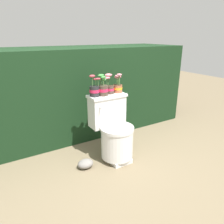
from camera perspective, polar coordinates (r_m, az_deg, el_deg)
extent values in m
plane|color=#75664C|center=(2.67, -0.46, -12.60)|extent=(12.00, 12.00, 0.00)
cube|color=black|center=(3.32, -10.10, 5.45)|extent=(3.44, 0.97, 1.25)
cube|color=silver|center=(2.68, 1.29, -11.83)|extent=(0.23, 0.32, 0.05)
cylinder|color=silver|center=(2.58, 1.33, -8.13)|extent=(0.37, 0.37, 0.34)
cylinder|color=silver|center=(2.50, 1.36, -4.33)|extent=(0.39, 0.39, 0.04)
cube|color=silver|center=(2.63, -1.29, 0.19)|extent=(0.43, 0.19, 0.36)
cube|color=silver|center=(2.57, -1.32, 4.28)|extent=(0.45, 0.22, 0.03)
cylinder|color=silver|center=(2.42, -2.88, 1.15)|extent=(0.02, 0.05, 0.02)
cylinder|color=#262628|center=(2.48, -4.58, 5.43)|extent=(0.11, 0.11, 0.12)
cylinder|color=#D1234C|center=(2.48, -4.58, 5.56)|extent=(0.12, 0.12, 0.03)
cylinder|color=#332319|center=(2.47, -4.61, 6.60)|extent=(0.10, 0.10, 0.01)
cylinder|color=#4C753D|center=(2.46, -4.25, 7.58)|extent=(0.01, 0.01, 0.07)
ellipsoid|color=#93333D|center=(2.45, -4.28, 8.57)|extent=(0.06, 0.04, 0.02)
cylinder|color=#4C753D|center=(2.44, -5.15, 7.85)|extent=(0.01, 0.01, 0.11)
ellipsoid|color=#93333D|center=(2.42, -5.20, 9.33)|extent=(0.07, 0.05, 0.03)
cylinder|color=#4C753D|center=(2.46, -3.63, 7.63)|extent=(0.01, 0.01, 0.08)
ellipsoid|color=#93333D|center=(2.45, -3.66, 8.67)|extent=(0.07, 0.05, 0.02)
cylinder|color=#47382D|center=(2.52, -2.33, 5.66)|extent=(0.11, 0.11, 0.12)
cylinder|color=#D1234C|center=(2.51, -2.34, 5.79)|extent=(0.12, 0.12, 0.03)
cylinder|color=#332319|center=(2.50, -2.35, 6.81)|extent=(0.10, 0.10, 0.01)
cylinder|color=#4C753D|center=(2.51, -2.17, 7.64)|extent=(0.01, 0.01, 0.06)
ellipsoid|color=#387F38|center=(2.50, -2.18, 8.41)|extent=(0.06, 0.04, 0.02)
cylinder|color=#4C753D|center=(2.47, -2.94, 8.08)|extent=(0.01, 0.01, 0.11)
ellipsoid|color=#387F38|center=(2.46, -2.97, 9.53)|extent=(0.08, 0.05, 0.03)
cylinder|color=#4C753D|center=(2.51, -2.96, 8.19)|extent=(0.01, 0.01, 0.10)
ellipsoid|color=#387F38|center=(2.50, -2.99, 9.51)|extent=(0.05, 0.04, 0.02)
cylinder|color=#4C753D|center=(2.47, -2.30, 7.84)|extent=(0.01, 0.01, 0.09)
ellipsoid|color=#387F38|center=(2.46, -2.32, 9.07)|extent=(0.07, 0.05, 0.03)
cylinder|color=#47382D|center=(2.60, -0.55, 5.85)|extent=(0.10, 0.10, 0.09)
cylinder|color=#D1234C|center=(2.60, -0.55, 5.95)|extent=(0.10, 0.10, 0.03)
cylinder|color=#332319|center=(2.59, -0.55, 6.71)|extent=(0.09, 0.09, 0.01)
cylinder|color=#4C753D|center=(2.58, -0.93, 8.14)|extent=(0.01, 0.01, 0.11)
ellipsoid|color=#B26B75|center=(2.57, -0.94, 9.63)|extent=(0.09, 0.07, 0.04)
cylinder|color=#4C753D|center=(2.56, -1.31, 7.73)|extent=(0.01, 0.01, 0.09)
ellipsoid|color=#B26B75|center=(2.55, -1.32, 8.91)|extent=(0.08, 0.06, 0.03)
cylinder|color=#9E5638|center=(2.65, 1.47, 6.14)|extent=(0.11, 0.11, 0.09)
cylinder|color=orange|center=(2.65, 1.47, 6.23)|extent=(0.11, 0.11, 0.03)
cylinder|color=#332319|center=(2.64, 1.48, 6.98)|extent=(0.10, 0.10, 0.01)
cylinder|color=#4C753D|center=(2.62, 1.96, 8.30)|extent=(0.01, 0.01, 0.12)
ellipsoid|color=#B26B75|center=(2.61, 1.98, 9.72)|extent=(0.07, 0.05, 0.02)
cylinder|color=#4C753D|center=(2.66, 1.54, 8.05)|extent=(0.01, 0.01, 0.08)
ellipsoid|color=#B26B75|center=(2.65, 1.55, 9.13)|extent=(0.09, 0.06, 0.04)
cylinder|color=#4C753D|center=(2.62, 1.80, 8.31)|extent=(0.01, 0.01, 0.12)
ellipsoid|color=#B26B75|center=(2.60, 1.81, 9.76)|extent=(0.06, 0.04, 0.03)
cylinder|color=#4C753D|center=(2.62, 1.33, 8.12)|extent=(0.01, 0.01, 0.10)
ellipsoid|color=#B26B75|center=(2.60, 1.34, 9.41)|extent=(0.06, 0.04, 0.03)
ellipsoid|color=gray|center=(2.54, -6.92, -13.27)|extent=(0.18, 0.14, 0.10)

